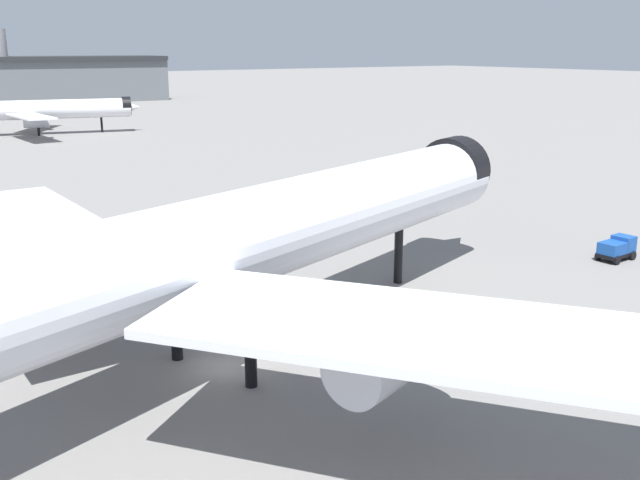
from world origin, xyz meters
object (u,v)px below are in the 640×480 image
Objects in this scene: airliner_near_gate at (237,242)px; airliner_far_taxiway at (45,110)px; service_truck_front at (285,200)px; baggage_tug_wing at (617,248)px.

airliner_near_gate reaches higher than airliner_far_taxiway.
airliner_far_taxiway is at bearing 21.32° from service_truck_front.
service_truck_front is at bearing 113.17° from baggage_tug_wing.
service_truck_front is at bearing -74.26° from airliner_far_taxiway.
service_truck_front is 1.82× the size of baggage_tug_wing.
airliner_near_gate is at bearing -84.63° from airliner_far_taxiway.
service_truck_front is (20.06, 28.37, -5.02)m from airliner_near_gate.
airliner_near_gate is 35.11m from service_truck_front.
airliner_near_gate is at bearing 164.67° from service_truck_front.
airliner_far_taxiway is 114.92m from baggage_tug_wing.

